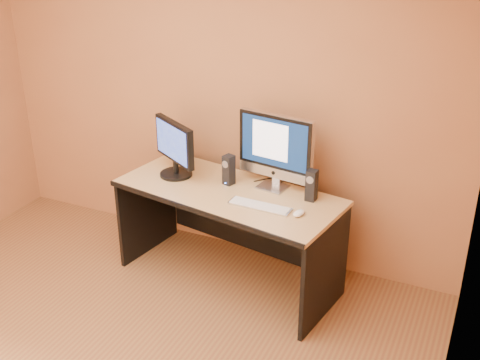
# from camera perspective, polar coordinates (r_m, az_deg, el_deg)

# --- Properties ---
(walls) EXTENTS (4.00, 4.00, 2.60)m
(walls) POSITION_cam_1_polar(r_m,az_deg,el_deg) (3.21, -18.35, -2.00)
(walls) COLOR #9A653E
(walls) RESTS_ON ground
(desk) EXTENTS (1.75, 0.99, 0.77)m
(desk) POSITION_cam_1_polar(r_m,az_deg,el_deg) (4.56, -1.11, -5.38)
(desk) COLOR tan
(desk) RESTS_ON ground
(imac) EXTENTS (0.62, 0.30, 0.57)m
(imac) POSITION_cam_1_polar(r_m,az_deg,el_deg) (4.32, 3.18, 2.68)
(imac) COLOR #B3B3B7
(imac) RESTS_ON desk
(second_monitor) EXTENTS (0.55, 0.47, 0.43)m
(second_monitor) POSITION_cam_1_polar(r_m,az_deg,el_deg) (4.57, -6.19, 2.94)
(second_monitor) COLOR black
(second_monitor) RESTS_ON desk
(speaker_left) EXTENTS (0.09, 0.09, 0.23)m
(speaker_left) POSITION_cam_1_polar(r_m,az_deg,el_deg) (4.44, -1.07, 0.97)
(speaker_left) COLOR black
(speaker_left) RESTS_ON desk
(speaker_right) EXTENTS (0.07, 0.08, 0.23)m
(speaker_right) POSITION_cam_1_polar(r_m,az_deg,el_deg) (4.23, 6.81, -0.51)
(speaker_right) COLOR black
(speaker_right) RESTS_ON desk
(keyboard) EXTENTS (0.45, 0.13, 0.02)m
(keyboard) POSITION_cam_1_polar(r_m,az_deg,el_deg) (4.15, 1.89, -2.47)
(keyboard) COLOR silver
(keyboard) RESTS_ON desk
(mouse) EXTENTS (0.09, 0.12, 0.04)m
(mouse) POSITION_cam_1_polar(r_m,az_deg,el_deg) (4.05, 5.60, -3.14)
(mouse) COLOR white
(mouse) RESTS_ON desk
(cable_a) EXTENTS (0.06, 0.22, 0.01)m
(cable_a) POSITION_cam_1_polar(r_m,az_deg,el_deg) (4.49, 3.93, -0.36)
(cable_a) COLOR black
(cable_a) RESTS_ON desk
(cable_b) EXTENTS (0.13, 0.15, 0.01)m
(cable_b) POSITION_cam_1_polar(r_m,az_deg,el_deg) (4.55, 2.40, 0.08)
(cable_b) COLOR black
(cable_b) RESTS_ON desk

